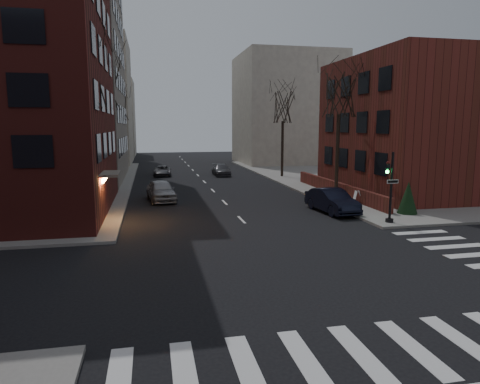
% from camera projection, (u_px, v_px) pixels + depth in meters
% --- Properties ---
extents(ground, '(160.00, 160.00, 0.00)m').
position_uv_depth(ground, '(317.00, 297.00, 14.11)').
color(ground, black).
rests_on(ground, ground).
extents(sidewalk_far_right, '(44.00, 44.00, 0.15)m').
position_uv_depth(sidewalk_far_right, '(456.00, 174.00, 48.99)').
color(sidewalk_far_right, gray).
rests_on(sidewalk_far_right, ground).
extents(building_left_tan, '(18.00, 18.00, 28.00)m').
position_uv_depth(building_left_tan, '(23.00, 38.00, 41.40)').
color(building_left_tan, gray).
rests_on(building_left_tan, ground).
extents(building_right_brick, '(12.00, 14.00, 11.00)m').
position_uv_depth(building_right_brick, '(421.00, 127.00, 34.99)').
color(building_right_brick, maroon).
rests_on(building_right_brick, ground).
extents(low_wall_right, '(0.35, 16.00, 1.00)m').
position_uv_depth(low_wall_right, '(337.00, 188.00, 34.27)').
color(low_wall_right, maroon).
rests_on(low_wall_right, sidewalk_far_right).
extents(building_distant_la, '(14.00, 16.00, 18.00)m').
position_uv_depth(building_distant_la, '(81.00, 102.00, 62.88)').
color(building_distant_la, beige).
rests_on(building_distant_la, ground).
extents(building_distant_ra, '(14.00, 14.00, 16.00)m').
position_uv_depth(building_distant_ra, '(286.00, 110.00, 64.28)').
color(building_distant_ra, beige).
rests_on(building_distant_ra, ground).
extents(building_distant_lb, '(10.00, 12.00, 14.00)m').
position_uv_depth(building_distant_lb, '(107.00, 118.00, 80.03)').
color(building_distant_lb, beige).
rests_on(building_distant_lb, ground).
extents(traffic_signal, '(0.76, 0.44, 4.00)m').
position_uv_depth(traffic_signal, '(390.00, 192.00, 24.12)').
color(traffic_signal, black).
rests_on(traffic_signal, sidewalk_far_right).
extents(tree_left_a, '(4.18, 4.18, 10.26)m').
position_uv_depth(tree_left_a, '(85.00, 75.00, 24.56)').
color(tree_left_a, '#2D231C').
rests_on(tree_left_a, sidewalk_far_left).
extents(tree_left_b, '(4.40, 4.40, 10.80)m').
position_uv_depth(tree_left_b, '(105.00, 86.00, 36.10)').
color(tree_left_b, '#2D231C').
rests_on(tree_left_b, sidewalk_far_left).
extents(tree_left_c, '(3.96, 3.96, 9.72)m').
position_uv_depth(tree_left_c, '(118.00, 105.00, 49.78)').
color(tree_left_c, '#2D231C').
rests_on(tree_left_c, sidewalk_far_left).
extents(tree_right_a, '(3.96, 3.96, 9.72)m').
position_uv_depth(tree_right_a, '(339.00, 93.00, 32.07)').
color(tree_right_a, '#2D231C').
rests_on(tree_right_a, sidewalk_far_right).
extents(tree_right_b, '(3.74, 3.74, 9.18)m').
position_uv_depth(tree_right_b, '(283.00, 107.00, 45.68)').
color(tree_right_b, '#2D231C').
rests_on(tree_right_b, sidewalk_far_right).
extents(streetlamp_near, '(0.36, 0.36, 6.28)m').
position_uv_depth(streetlamp_near, '(111.00, 144.00, 33.07)').
color(streetlamp_near, black).
rests_on(streetlamp_near, sidewalk_far_left).
extents(streetlamp_far, '(0.36, 0.36, 6.28)m').
position_uv_depth(streetlamp_far, '(125.00, 137.00, 52.41)').
color(streetlamp_far, black).
rests_on(streetlamp_far, sidewalk_far_left).
extents(parked_sedan, '(2.12, 4.86, 1.56)m').
position_uv_depth(parked_sedan, '(332.00, 201.00, 27.74)').
color(parked_sedan, black).
rests_on(parked_sedan, ground).
extents(car_lane_silver, '(2.41, 4.80, 1.57)m').
position_uv_depth(car_lane_silver, '(161.00, 191.00, 32.06)').
color(car_lane_silver, '#96979B').
rests_on(car_lane_silver, ground).
extents(car_lane_gray, '(1.81, 4.38, 1.27)m').
position_uv_depth(car_lane_gray, '(221.00, 170.00, 48.61)').
color(car_lane_gray, '#3F3F44').
rests_on(car_lane_gray, ground).
extents(car_lane_far, '(2.05, 4.15, 1.13)m').
position_uv_depth(car_lane_far, '(162.00, 171.00, 48.23)').
color(car_lane_far, '#414045').
rests_on(car_lane_far, ground).
extents(sandwich_board, '(0.51, 0.64, 0.92)m').
position_uv_depth(sandwich_board, '(357.00, 197.00, 30.29)').
color(sandwich_board, white).
rests_on(sandwich_board, sidewalk_far_right).
extents(evergreen_shrub, '(1.58, 1.58, 2.03)m').
position_uv_depth(evergreen_shrub, '(408.00, 197.00, 26.70)').
color(evergreen_shrub, '#15301D').
rests_on(evergreen_shrub, sidewalk_far_right).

